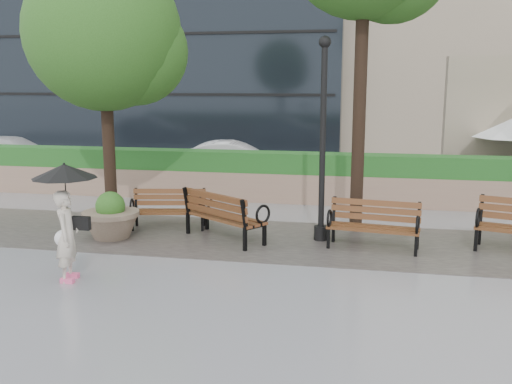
% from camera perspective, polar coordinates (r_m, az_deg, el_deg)
% --- Properties ---
extents(ground, '(100.00, 100.00, 0.00)m').
position_cam_1_polar(ground, '(9.17, -4.04, -9.64)').
color(ground, gray).
rests_on(ground, ground).
extents(cobble_strip, '(28.00, 3.20, 0.01)m').
position_cam_1_polar(cobble_strip, '(11.95, -0.22, -4.70)').
color(cobble_strip, '#383330').
rests_on(cobble_strip, ground).
extents(hedge_wall, '(24.00, 0.80, 1.35)m').
position_cam_1_polar(hedge_wall, '(15.66, 2.71, 1.48)').
color(hedge_wall, '#957760').
rests_on(hedge_wall, ground).
extents(asphalt_street, '(40.00, 7.00, 0.00)m').
position_cam_1_polar(asphalt_street, '(19.68, 4.46, 1.43)').
color(asphalt_street, black).
rests_on(asphalt_street, ground).
extents(bench_1, '(1.71, 0.94, 0.87)m').
position_cam_1_polar(bench_1, '(12.86, -8.71, -2.53)').
color(bench_1, brown).
rests_on(bench_1, ground).
extents(bench_2, '(1.98, 1.69, 1.02)m').
position_cam_1_polar(bench_2, '(11.83, -3.19, -3.38)').
color(bench_2, brown).
rests_on(bench_2, ground).
extents(bench_3, '(1.82, 0.92, 0.94)m').
position_cam_1_polar(bench_3, '(11.40, 11.62, -4.27)').
color(bench_3, brown).
rests_on(bench_3, ground).
extents(planter_left, '(1.18, 1.18, 0.99)m').
position_cam_1_polar(planter_left, '(12.32, -14.30, -2.73)').
color(planter_left, '#7F6B56').
rests_on(planter_left, ground).
extents(lamppost, '(0.28, 0.28, 4.11)m').
position_cam_1_polar(lamppost, '(11.58, 6.66, 3.86)').
color(lamppost, black).
rests_on(lamppost, ground).
extents(tree_0, '(3.58, 3.50, 6.06)m').
position_cam_1_polar(tree_0, '(13.72, -14.27, 14.67)').
color(tree_0, black).
rests_on(tree_0, ground).
extents(car_left, '(4.65, 2.32, 1.30)m').
position_cam_1_polar(car_left, '(22.66, -23.20, 3.48)').
color(car_left, silver).
rests_on(car_left, ground).
extents(car_right, '(3.97, 1.79, 1.26)m').
position_cam_1_polar(car_right, '(19.50, -2.22, 3.24)').
color(car_right, silver).
rests_on(car_right, ground).
extents(pedestrian, '(1.05, 1.05, 1.92)m').
position_cam_1_polar(pedestrian, '(9.73, -18.45, -1.78)').
color(pedestrian, beige).
rests_on(pedestrian, ground).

